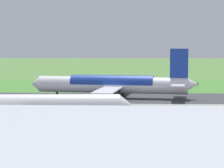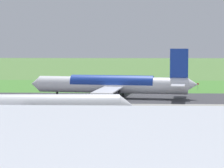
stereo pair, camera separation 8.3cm
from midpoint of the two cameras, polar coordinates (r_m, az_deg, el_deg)
ground_plane at (r=147.02m, az=2.78°, el=-1.76°), size 800.00×800.00×0.00m
runway_asphalt at (r=147.02m, az=2.78°, el=-1.74°), size 600.00×28.65×0.06m
apron_concrete at (r=96.87m, az=3.09°, el=-5.30°), size 440.00×110.00×0.05m
grass_verge_foreground at (r=177.59m, az=2.68°, el=-0.57°), size 600.00×80.00×0.04m
airliner_main at (r=146.60m, az=0.16°, el=-0.06°), size 54.06×44.41×15.88m
airliner_parked_mid at (r=102.00m, az=-12.07°, el=-2.57°), size 51.17×41.86×14.94m
no_stopping_sign at (r=174.40m, az=10.60°, el=-0.24°), size 0.60×0.10×2.67m
traffic_cone_orange at (r=182.48m, az=8.71°, el=-0.40°), size 0.40×0.40×0.55m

